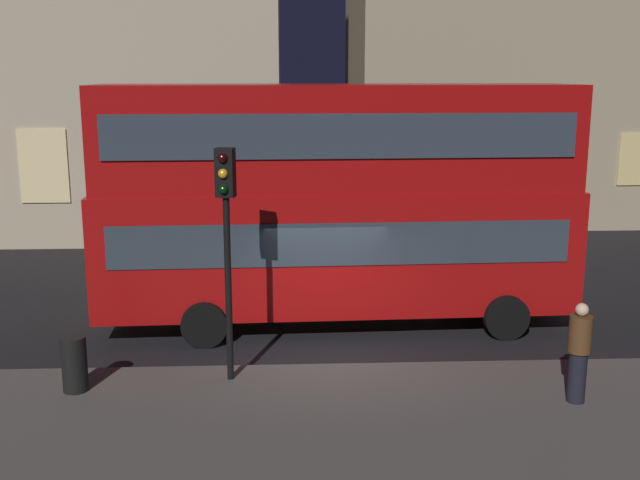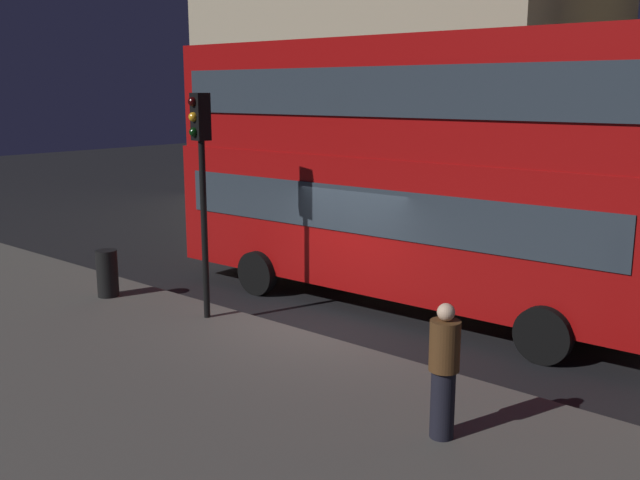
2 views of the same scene
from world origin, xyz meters
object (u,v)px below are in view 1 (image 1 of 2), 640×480
object	(u,v)px
double_decker_bus	(336,195)
traffic_light_near_kerb	(226,217)
litter_bin	(74,364)
pedestrian	(579,352)

from	to	relation	value
double_decker_bus	traffic_light_near_kerb	world-z (taller)	double_decker_bus
traffic_light_near_kerb	litter_bin	size ratio (longest dim) A/B	4.26
double_decker_bus	pedestrian	size ratio (longest dim) A/B	6.10
pedestrian	litter_bin	world-z (taller)	pedestrian
double_decker_bus	traffic_light_near_kerb	size ratio (longest dim) A/B	2.52
traffic_light_near_kerb	pedestrian	bearing A→B (deg)	-0.76
litter_bin	traffic_light_near_kerb	bearing A→B (deg)	8.29
double_decker_bus	litter_bin	size ratio (longest dim) A/B	10.73
pedestrian	double_decker_bus	bearing A→B (deg)	166.58
traffic_light_near_kerb	pedestrian	xyz separation A→B (m)	(5.94, -1.25, -2.13)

